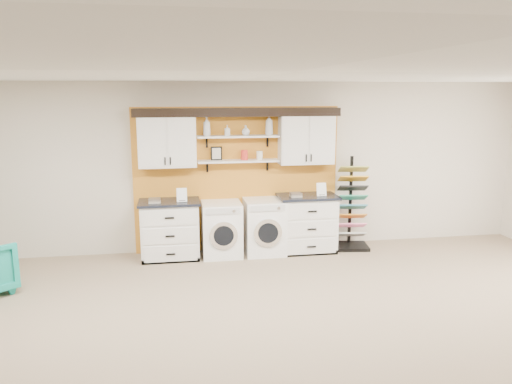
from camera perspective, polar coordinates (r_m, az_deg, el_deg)
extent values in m
plane|color=gray|center=(5.05, 4.07, -20.08)|extent=(10.00, 10.00, 0.00)
plane|color=white|center=(4.31, 4.60, 13.56)|extent=(10.00, 10.00, 0.00)
plane|color=beige|center=(8.34, -2.21, 2.86)|extent=(10.00, 0.00, 10.00)
cube|color=orange|center=(8.34, -2.17, 1.47)|extent=(3.40, 0.07, 2.40)
cube|color=white|center=(8.02, -10.13, 5.81)|extent=(0.90, 0.34, 0.84)
cube|color=white|center=(7.85, -11.75, 5.63)|extent=(0.42, 0.01, 0.78)
cube|color=white|center=(7.84, -8.52, 5.74)|extent=(0.42, 0.01, 0.78)
cube|color=white|center=(8.31, 5.74, 6.12)|extent=(0.90, 0.34, 0.84)
cube|color=white|center=(8.08, 4.55, 5.99)|extent=(0.42, 0.01, 0.78)
cube|color=white|center=(8.20, 7.56, 6.01)|extent=(0.42, 0.01, 0.78)
cube|color=white|center=(8.12, -2.04, 3.57)|extent=(1.32, 0.28, 0.03)
cube|color=white|center=(8.08, -2.06, 6.38)|extent=(1.32, 0.28, 0.03)
cube|color=black|center=(8.08, -2.10, 9.22)|extent=(3.30, 0.40, 0.10)
cube|color=black|center=(7.89, -1.91, 8.73)|extent=(3.30, 0.04, 0.04)
cube|color=black|center=(8.12, -4.55, 4.42)|extent=(0.18, 0.02, 0.22)
cube|color=beige|center=(8.11, -4.54, 4.41)|extent=(0.14, 0.01, 0.18)
cylinder|color=red|center=(8.13, -1.34, 4.25)|extent=(0.11, 0.11, 0.16)
cylinder|color=silver|center=(8.17, 0.40, 4.21)|extent=(0.10, 0.10, 0.14)
cube|color=white|center=(8.13, -9.79, -4.36)|extent=(0.90, 0.60, 0.90)
cube|color=black|center=(8.00, -9.69, -7.75)|extent=(0.90, 0.06, 0.07)
cube|color=black|center=(8.02, -9.90, -1.12)|extent=(0.96, 0.66, 0.04)
cube|color=white|center=(7.76, -9.86, -2.91)|extent=(0.82, 0.02, 0.25)
cube|color=white|center=(7.84, -9.79, -4.96)|extent=(0.82, 0.02, 0.25)
cube|color=white|center=(7.92, -9.72, -6.98)|extent=(0.82, 0.02, 0.25)
cube|color=white|center=(8.41, 5.82, -3.67)|extent=(0.92, 0.60, 0.92)
cube|color=black|center=(8.28, 6.25, -6.97)|extent=(0.92, 0.06, 0.07)
cube|color=black|center=(8.30, 5.88, -0.48)|extent=(0.98, 0.66, 0.04)
cube|color=white|center=(8.06, 6.43, -2.19)|extent=(0.83, 0.02, 0.25)
cube|color=white|center=(8.13, 6.38, -4.22)|extent=(0.83, 0.02, 0.25)
cube|color=white|center=(8.21, 6.34, -6.20)|extent=(0.83, 0.02, 0.25)
cube|color=white|center=(8.17, -3.97, -4.22)|extent=(0.63, 0.66, 0.88)
cube|color=silver|center=(7.75, -3.77, -2.20)|extent=(0.54, 0.02, 0.09)
cylinder|color=silver|center=(7.85, -3.73, -4.97)|extent=(0.45, 0.05, 0.45)
cylinder|color=black|center=(7.83, -3.71, -5.02)|extent=(0.32, 0.03, 0.32)
cube|color=white|center=(8.26, 0.93, -3.94)|extent=(0.65, 0.66, 0.90)
cube|color=silver|center=(7.84, 1.37, -1.86)|extent=(0.55, 0.02, 0.10)
cylinder|color=silver|center=(7.94, 1.36, -4.67)|extent=(0.46, 0.05, 0.46)
cylinder|color=black|center=(7.92, 1.40, -4.72)|extent=(0.32, 0.03, 0.32)
cube|color=black|center=(8.77, 10.76, -6.11)|extent=(0.63, 0.55, 0.06)
cube|color=black|center=(8.73, 10.73, -0.89)|extent=(0.05, 0.05, 1.52)
cube|color=silver|center=(8.73, 10.79, -4.77)|extent=(0.51, 0.33, 0.14)
cube|color=pink|center=(8.68, 10.83, -3.74)|extent=(0.51, 0.33, 0.14)
cube|color=#BB7216|center=(8.64, 10.87, -2.71)|extent=(0.51, 0.33, 0.14)
cube|color=teal|center=(8.60, 10.91, -1.67)|extent=(0.51, 0.33, 0.14)
cube|color=#258B69|center=(8.57, 10.95, -0.61)|extent=(0.51, 0.33, 0.14)
cube|color=black|center=(8.54, 10.99, 0.45)|extent=(0.51, 0.33, 0.14)
cube|color=gold|center=(8.51, 11.03, 1.52)|extent=(0.51, 0.33, 0.14)
cube|color=#97983F|center=(8.48, 11.07, 2.59)|extent=(0.51, 0.33, 0.14)
imported|color=silver|center=(8.02, -5.65, 7.50)|extent=(0.16, 0.16, 0.31)
imported|color=silver|center=(8.05, -3.30, 7.06)|extent=(0.08, 0.09, 0.17)
imported|color=silver|center=(8.09, -1.19, 7.07)|extent=(0.14, 0.14, 0.16)
imported|color=silver|center=(8.15, 1.51, 7.69)|extent=(0.16, 0.16, 0.33)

